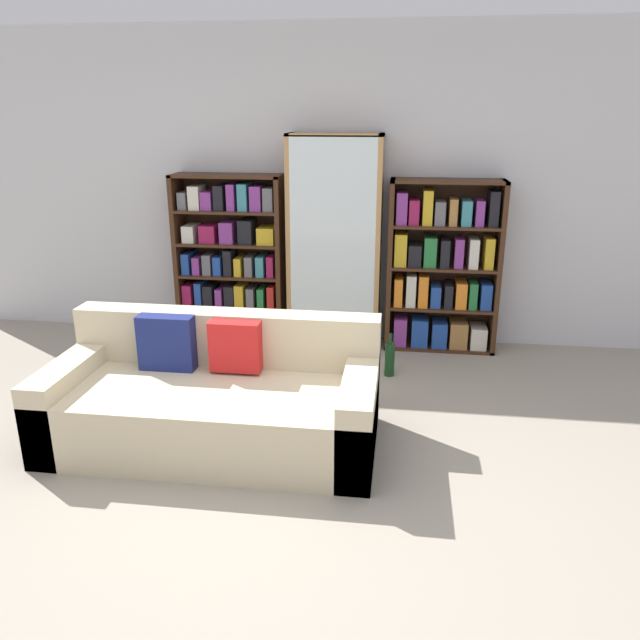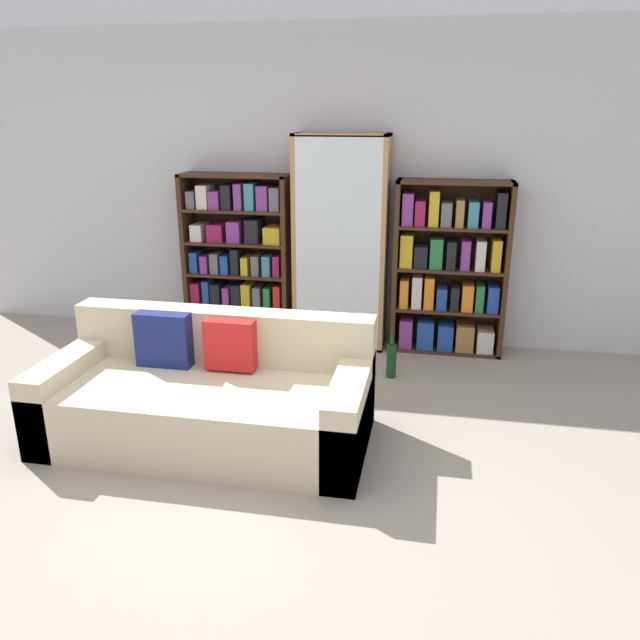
{
  "view_description": "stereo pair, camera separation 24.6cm",
  "coord_description": "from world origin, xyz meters",
  "px_view_note": "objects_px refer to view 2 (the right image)",
  "views": [
    {
      "loc": [
        0.73,
        -2.74,
        2.0
      ],
      "look_at": [
        0.15,
        1.58,
        0.53
      ],
      "focal_mm": 35.0,
      "sensor_mm": 36.0,
      "label": 1
    },
    {
      "loc": [
        0.97,
        -2.7,
        2.0
      ],
      "look_at": [
        0.15,
        1.58,
        0.53
      ],
      "focal_mm": 35.0,
      "sensor_mm": 36.0,
      "label": 2
    }
  ],
  "objects_px": {
    "couch": "(209,398)",
    "wine_bottle": "(391,360)",
    "bookshelf_right": "(448,272)",
    "bookshelf_left": "(239,260)",
    "display_cabinet": "(341,245)"
  },
  "relations": [
    {
      "from": "display_cabinet",
      "to": "bookshelf_right",
      "type": "distance_m",
      "value": 0.94
    },
    {
      "from": "couch",
      "to": "wine_bottle",
      "type": "relative_size",
      "value": 5.74
    },
    {
      "from": "bookshelf_right",
      "to": "wine_bottle",
      "type": "bearing_deg",
      "value": -120.0
    },
    {
      "from": "bookshelf_right",
      "to": "display_cabinet",
      "type": "bearing_deg",
      "value": -179.03
    },
    {
      "from": "wine_bottle",
      "to": "bookshelf_right",
      "type": "bearing_deg",
      "value": 60.0
    },
    {
      "from": "display_cabinet",
      "to": "bookshelf_right",
      "type": "xyz_separation_m",
      "value": [
        0.92,
        0.02,
        -0.2
      ]
    },
    {
      "from": "bookshelf_left",
      "to": "bookshelf_right",
      "type": "distance_m",
      "value": 1.86
    },
    {
      "from": "couch",
      "to": "wine_bottle",
      "type": "distance_m",
      "value": 1.58
    },
    {
      "from": "bookshelf_left",
      "to": "display_cabinet",
      "type": "bearing_deg",
      "value": -0.96
    },
    {
      "from": "bookshelf_left",
      "to": "display_cabinet",
      "type": "distance_m",
      "value": 0.95
    },
    {
      "from": "bookshelf_left",
      "to": "wine_bottle",
      "type": "xyz_separation_m",
      "value": [
        1.45,
        -0.7,
        -0.57
      ]
    },
    {
      "from": "bookshelf_left",
      "to": "bookshelf_right",
      "type": "relative_size",
      "value": 1.01
    },
    {
      "from": "bookshelf_left",
      "to": "display_cabinet",
      "type": "xyz_separation_m",
      "value": [
        0.93,
        -0.02,
        0.18
      ]
    },
    {
      "from": "bookshelf_right",
      "to": "wine_bottle",
      "type": "distance_m",
      "value": 0.98
    },
    {
      "from": "display_cabinet",
      "to": "wine_bottle",
      "type": "bearing_deg",
      "value": -52.84
    }
  ]
}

